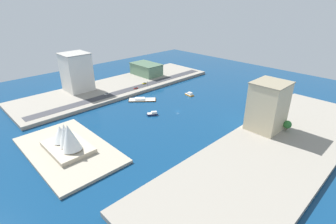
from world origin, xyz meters
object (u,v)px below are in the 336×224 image
(patrol_launch_navy, at_px, (152,114))
(hotel_broad_white, at_px, (77,72))
(pickup_red, at_px, (136,88))
(yacht_sleek_gray, at_px, (256,103))
(water_taxi_orange, at_px, (189,94))
(traffic_light_waterfront, at_px, (148,83))
(opera_landmark, at_px, (66,139))
(taxi_yellow_cab, at_px, (144,83))
(terminal_long_green, at_px, (146,69))
(office_block_beige, at_px, (268,106))
(van_white, at_px, (107,94))
(barge_flat_brown, at_px, (142,100))

(patrol_launch_navy, height_order, hotel_broad_white, hotel_broad_white)
(patrol_launch_navy, height_order, pickup_red, pickup_red)
(yacht_sleek_gray, bearing_deg, water_taxi_orange, 24.59)
(traffic_light_waterfront, height_order, opera_landmark, opera_landmark)
(taxi_yellow_cab, bearing_deg, terminal_long_green, -43.40)
(opera_landmark, bearing_deg, terminal_long_green, -56.93)
(hotel_broad_white, bearing_deg, terminal_long_green, -93.60)
(office_block_beige, bearing_deg, van_white, 18.02)
(barge_flat_brown, bearing_deg, traffic_light_waterfront, -50.35)
(terminal_long_green, distance_m, van_white, 86.88)
(yacht_sleek_gray, xyz_separation_m, terminal_long_green, (151.82, 17.94, 9.61))
(opera_landmark, bearing_deg, pickup_red, -59.28)
(patrol_launch_navy, bearing_deg, terminal_long_green, -37.28)
(pickup_red, bearing_deg, traffic_light_waterfront, -104.08)
(barge_flat_brown, relative_size, van_white, 5.38)
(water_taxi_orange, xyz_separation_m, opera_landmark, (-14.30, 145.42, 8.90))
(pickup_red, bearing_deg, patrol_launch_navy, 155.31)
(barge_flat_brown, relative_size, opera_landmark, 0.74)
(yacht_sleek_gray, distance_m, taxi_yellow_cab, 130.63)
(barge_flat_brown, relative_size, terminal_long_green, 0.67)
(barge_flat_brown, xyz_separation_m, terminal_long_green, (62.54, -58.72, 10.03))
(yacht_sleek_gray, bearing_deg, terminal_long_green, 6.74)
(opera_landmark, bearing_deg, yacht_sleek_gray, -105.89)
(patrol_launch_navy, bearing_deg, taxi_yellow_cab, -34.26)
(yacht_sleek_gray, height_order, taxi_yellow_cab, taxi_yellow_cab)
(office_block_beige, distance_m, traffic_light_waterfront, 145.45)
(office_block_beige, relative_size, traffic_light_waterfront, 5.96)
(traffic_light_waterfront, bearing_deg, barge_flat_brown, 129.65)
(pickup_red, xyz_separation_m, taxi_yellow_cab, (6.87, -18.29, -0.02))
(taxi_yellow_cab, bearing_deg, office_block_beige, 178.92)
(pickup_red, xyz_separation_m, traffic_light_waterfront, (-3.67, -14.62, 3.41))
(patrol_launch_navy, distance_m, yacht_sleek_gray, 107.03)
(patrol_launch_navy, xyz_separation_m, yacht_sleek_gray, (-53.95, -92.44, 0.01))
(pickup_red, bearing_deg, terminal_long_green, -51.77)
(taxi_yellow_cab, xyz_separation_m, traffic_light_waterfront, (-10.53, 3.67, 3.44))
(yacht_sleek_gray, bearing_deg, opera_landmark, 74.11)
(office_block_beige, height_order, taxi_yellow_cab, office_block_beige)
(barge_flat_brown, xyz_separation_m, yacht_sleek_gray, (-89.28, -76.66, 0.41))
(patrol_launch_navy, height_order, opera_landmark, opera_landmark)
(hotel_broad_white, relative_size, pickup_red, 8.14)
(terminal_long_green, height_order, van_white, terminal_long_green)
(opera_landmark, bearing_deg, water_taxi_orange, -84.38)
(terminal_long_green, distance_m, hotel_broad_white, 95.51)
(van_white, xyz_separation_m, opera_landmark, (-71.54, 75.73, 6.03))
(taxi_yellow_cab, bearing_deg, traffic_light_waterfront, 160.77)
(water_taxi_orange, bearing_deg, office_block_beige, 168.61)
(traffic_light_waterfront, bearing_deg, office_block_beige, -179.71)
(water_taxi_orange, height_order, opera_landmark, opera_landmark)
(yacht_sleek_gray, relative_size, traffic_light_waterfront, 2.56)
(barge_flat_brown, bearing_deg, water_taxi_orange, -118.06)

